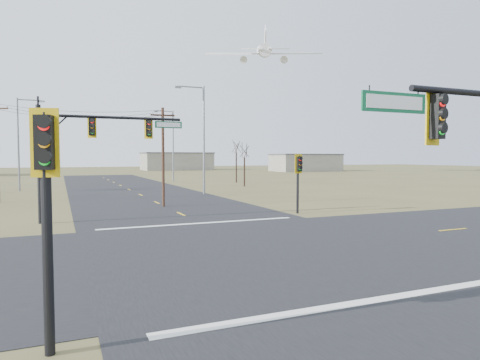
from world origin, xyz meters
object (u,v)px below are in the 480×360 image
Objects in this scene: mast_arm_far at (92,139)px; streetlight_b at (172,142)px; pedestal_signal_ne at (299,170)px; pedestal_signal_sw at (46,180)px; streetlight_c at (20,139)px; bare_tree_c at (244,150)px; bare_tree_d at (236,146)px; streetlight_a at (202,134)px; utility_pole_near at (163,155)px.

mast_arm_far is 0.77× the size of streetlight_b.
pedestal_signal_sw reaches higher than pedestal_signal_ne.
streetlight_c reaches higher than bare_tree_c.
bare_tree_d is (8.48, -6.74, -0.80)m from streetlight_b.
streetlight_c is at bearing -166.98° from streetlight_b.
streetlight_a is 1.64× the size of bare_tree_d.
bare_tree_c is (23.21, 43.65, 1.40)m from pedestal_signal_sw.
mast_arm_far is at bearing -56.76° from streetlight_c.
streetlight_a reaches higher than mast_arm_far.
bare_tree_d is at bearing 57.28° from utility_pole_near.
streetlight_b reaches higher than pedestal_signal_ne.
pedestal_signal_ne is 0.37× the size of streetlight_b.
utility_pole_near is 25.06m from streetlight_c.
mast_arm_far is 0.82× the size of streetlight_c.
pedestal_signal_sw is 0.79× the size of bare_tree_c.
utility_pole_near reaches higher than mast_arm_far.
streetlight_a reaches higher than utility_pole_near.
bare_tree_c is at bearing -105.02° from bare_tree_d.
bare_tree_d is at bearing -55.49° from streetlight_b.
pedestal_signal_ne is 35.74m from streetlight_c.
pedestal_signal_ne is at bearing -82.08° from streetlight_a.
bare_tree_d is at bearing 74.98° from bare_tree_c.
pedestal_signal_ne is at bearing -108.67° from streetlight_b.
streetlight_c reaches higher than bare_tree_d.
pedestal_signal_sw is at bearing -109.39° from streetlight_a.
mast_arm_far is 19.06m from pedestal_signal_sw.
utility_pole_near is at bearing -121.91° from streetlight_b.
streetlight_a reaches higher than bare_tree_d.
utility_pole_near is (-7.86, 7.69, 1.06)m from pedestal_signal_ne.
bare_tree_d is (25.40, 51.84, 2.09)m from pedestal_signal_sw.
streetlight_a reaches higher than streetlight_c.
pedestal_signal_ne is 0.37× the size of streetlight_a.
utility_pole_near is 0.69× the size of streetlight_a.
streetlight_b is at bearing 141.51° from bare_tree_d.
streetlight_a reaches higher than streetlight_b.
streetlight_a is at bearing 84.52° from pedestal_signal_sw.
streetlight_a is 1.83× the size of bare_tree_c.
streetlight_c reaches higher than pedestal_signal_ne.
streetlight_a is at bearing -134.12° from bare_tree_c.
bare_tree_d is at bearing 31.21° from streetlight_c.
bare_tree_c is at bearing 51.26° from utility_pole_near.
pedestal_signal_sw is 25.73m from utility_pole_near.
pedestal_signal_ne is at bearing 15.33° from mast_arm_far.
mast_arm_far is 0.77× the size of streetlight_a.
pedestal_signal_sw is 0.43× the size of streetlight_b.
bare_tree_d is (17.56, 27.34, 1.48)m from utility_pole_near.
pedestal_signal_sw is 49.45m from bare_tree_c.
streetlight_c is at bearing 117.93° from utility_pole_near.
bare_tree_d is at bearing 74.67° from pedestal_signal_ne.
streetlight_b is (1.22, 41.77, 3.34)m from pedestal_signal_ne.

